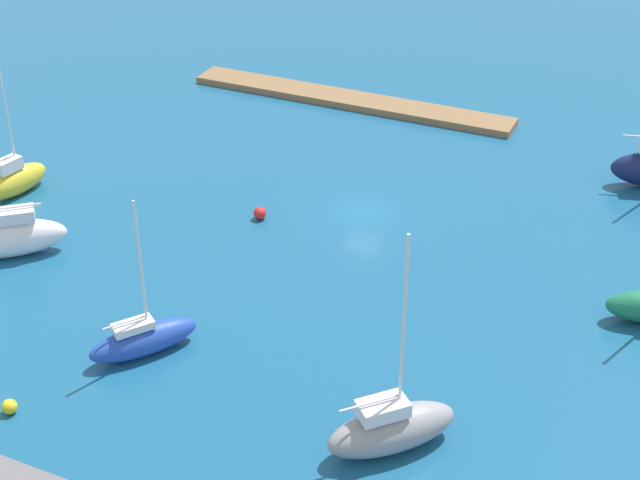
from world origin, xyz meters
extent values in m
plane|color=#19567F|center=(0.00, 0.00, 0.00)|extent=(160.00, 160.00, 0.00)
cube|color=olive|center=(7.79, -15.97, 0.26)|extent=(26.60, 2.89, 0.53)
ellipsoid|color=#2347B2|center=(4.45, 18.26, 0.81)|extent=(4.58, 5.54, 1.62)
cube|color=silver|center=(4.71, 18.63, 1.83)|extent=(1.96, 2.22, 0.42)
cylinder|color=silver|center=(4.28, 18.03, 5.16)|extent=(0.14, 0.14, 7.08)
cylinder|color=silver|center=(4.93, 18.95, 2.19)|extent=(1.39, 1.90, 0.11)
ellipsoid|color=gray|center=(-9.31, 19.44, 1.02)|extent=(5.74, 5.91, 2.04)
cube|color=silver|center=(-8.97, 19.80, 2.38)|extent=(2.44, 2.48, 0.69)
cylinder|color=silver|center=(-9.52, 19.22, 6.48)|extent=(0.15, 0.15, 8.88)
cylinder|color=silver|center=(-8.54, 20.26, 2.88)|extent=(2.03, 2.15, 0.12)
ellipsoid|color=yellow|center=(21.67, 7.28, 0.92)|extent=(2.41, 5.01, 1.83)
cube|color=silver|center=(21.73, 7.66, 2.25)|extent=(1.24, 1.87, 0.82)
cylinder|color=silver|center=(21.63, 7.04, 5.27)|extent=(0.12, 0.12, 6.88)
cylinder|color=silver|center=(21.81, 8.08, 2.81)|extent=(0.45, 2.08, 0.09)
ellipsoid|color=white|center=(16.96, 13.70, 1.14)|extent=(6.60, 6.03, 2.27)
cube|color=silver|center=(16.54, 13.34, 2.64)|extent=(2.69, 2.54, 0.72)
cylinder|color=silver|center=(16.24, 13.08, 3.15)|extent=(2.07, 1.79, 0.13)
sphere|color=yellow|center=(7.60, 24.70, 0.36)|extent=(0.73, 0.73, 0.73)
sphere|color=red|center=(5.57, 3.64, 0.41)|extent=(0.81, 0.81, 0.81)
camera|label=1|loc=(-19.69, 49.65, 29.70)|focal=53.71mm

